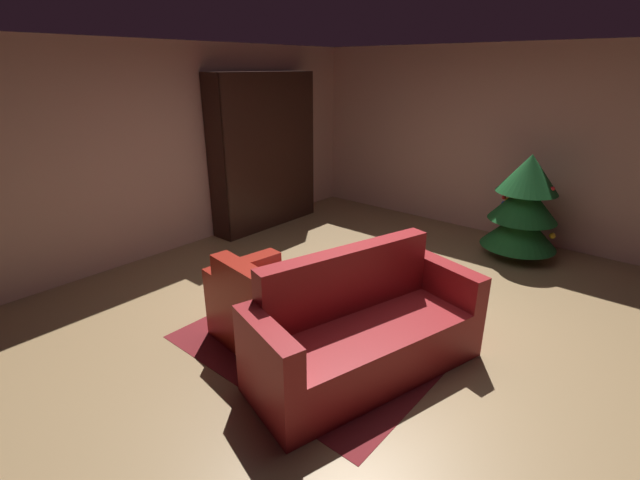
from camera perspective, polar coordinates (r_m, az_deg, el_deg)
name	(u,v)px	position (r m, az deg, el deg)	size (l,w,h in m)	color
ground_plane	(364,322)	(4.46, 5.62, -10.32)	(7.94, 7.94, 0.00)	#91734B
wall_back	(506,144)	(6.91, 22.51, 11.22)	(6.26, 0.06, 2.63)	tan
wall_left	(170,150)	(6.19, -18.51, 10.74)	(0.06, 6.73, 2.63)	tan
area_rug	(324,335)	(4.24, 0.47, -11.97)	(2.21, 1.96, 0.01)	maroon
bookshelf_unit	(270,152)	(6.93, -6.36, 11.10)	(0.38, 1.79, 2.26)	black
armchair_red	(268,311)	(4.04, -6.64, -8.91)	(1.07, 0.87, 0.85)	maroon
couch_red	(364,334)	(3.67, 5.58, -11.75)	(1.24, 2.05, 0.98)	maroon
coffee_table	(332,294)	(4.05, 1.60, -6.81)	(0.70, 0.70, 0.47)	black
book_stack_on_table	(330,283)	(4.04, 1.27, -5.44)	(0.23, 0.18, 0.09)	#D8C055
bottle_on_table	(352,275)	(4.05, 4.13, -4.45)	(0.06, 0.06, 0.27)	navy
decorated_tree	(524,206)	(6.18, 24.47, 3.96)	(0.93, 0.93, 1.34)	brown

